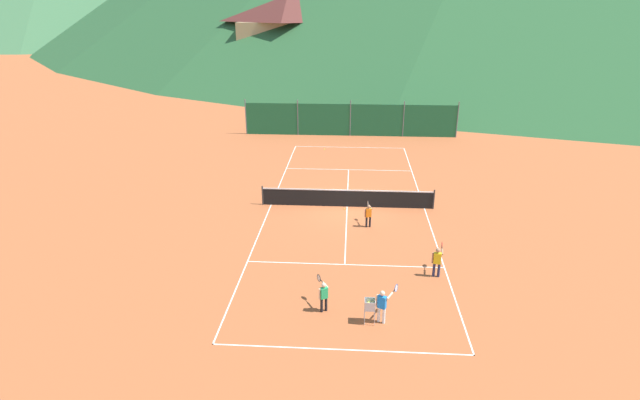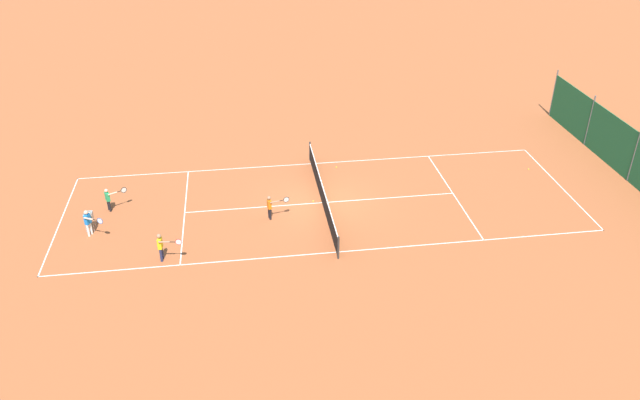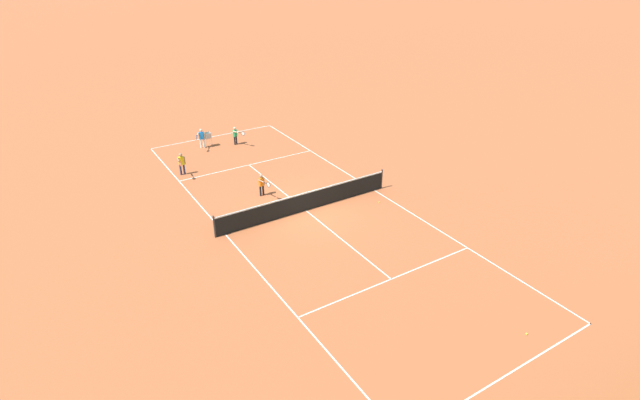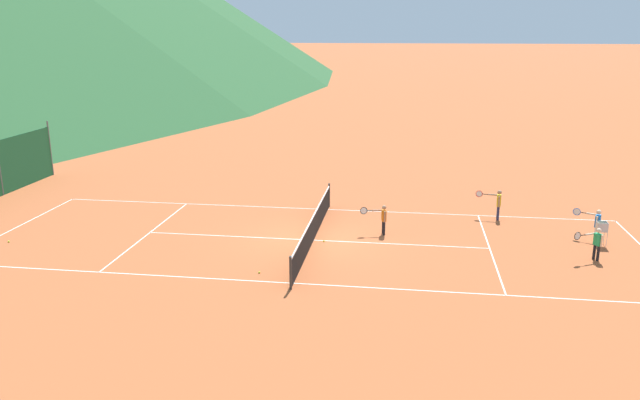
% 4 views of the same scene
% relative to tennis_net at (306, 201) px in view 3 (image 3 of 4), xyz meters
% --- Properties ---
extents(ground_plane, '(600.00, 600.00, 0.00)m').
position_rel_tennis_net_xyz_m(ground_plane, '(0.00, 0.00, -0.50)').
color(ground_plane, '#A8542D').
extents(court_line_markings, '(8.25, 23.85, 0.01)m').
position_rel_tennis_net_xyz_m(court_line_markings, '(0.00, 0.00, -0.50)').
color(court_line_markings, white).
rests_on(court_line_markings, ground).
extents(tennis_net, '(9.18, 0.08, 1.06)m').
position_rel_tennis_net_xyz_m(tennis_net, '(0.00, 0.00, 0.00)').
color(tennis_net, '#2D2D2D').
rests_on(tennis_net, ground).
extents(player_far_baseline, '(0.78, 0.89, 1.23)m').
position_rel_tennis_net_xyz_m(player_far_baseline, '(1.34, -10.32, 0.22)').
color(player_far_baseline, white).
rests_on(player_far_baseline, ground).
extents(player_near_service, '(0.52, 1.01, 1.25)m').
position_rel_tennis_net_xyz_m(player_near_service, '(3.65, -7.09, 0.23)').
color(player_near_service, '#23284C').
rests_on(player_near_service, ground).
extents(player_near_baseline, '(0.47, 0.98, 1.14)m').
position_rel_tennis_net_xyz_m(player_near_baseline, '(-0.69, -9.78, 0.17)').
color(player_near_baseline, black).
rests_on(player_near_baseline, ground).
extents(player_far_service, '(0.38, 1.01, 1.15)m').
position_rel_tennis_net_xyz_m(player_far_service, '(1.05, -2.50, 0.18)').
color(player_far_service, black).
rests_on(player_far_service, ground).
extents(tennis_ball_far_corner, '(0.07, 0.07, 0.07)m').
position_rel_tennis_net_xyz_m(tennis_ball_far_corner, '(-1.84, 11.10, -0.47)').
color(tennis_ball_far_corner, '#CCE033').
rests_on(tennis_ball_far_corner, ground).
extents(tennis_ball_alley_left, '(0.07, 0.07, 0.07)m').
position_rel_tennis_net_xyz_m(tennis_ball_alley_left, '(-3.46, 1.24, -0.47)').
color(tennis_ball_alley_left, '#CCE033').
rests_on(tennis_ball_alley_left, ground).
extents(tennis_ball_by_net_left, '(0.07, 0.07, 0.07)m').
position_rel_tennis_net_xyz_m(tennis_ball_by_net_left, '(-0.14, -0.41, -0.47)').
color(tennis_ball_by_net_left, '#CCE033').
rests_on(tennis_ball_by_net_left, ground).
extents(ball_hopper, '(0.36, 0.36, 0.89)m').
position_rel_tennis_net_xyz_m(ball_hopper, '(0.90, -10.39, 0.16)').
color(ball_hopper, '#B7B7BC').
rests_on(ball_hopper, ground).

